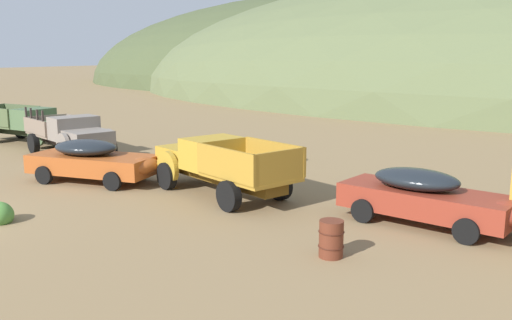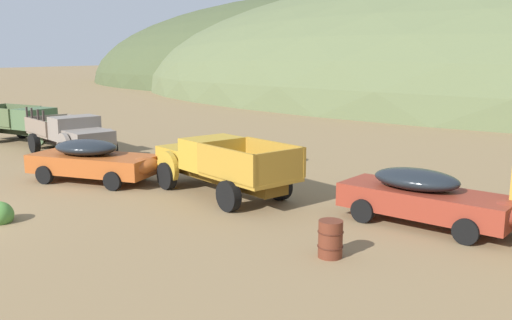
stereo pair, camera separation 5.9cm
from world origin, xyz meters
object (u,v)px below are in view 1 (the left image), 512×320
(car_rust_red, at_px, (430,198))
(oil_drum_spare, at_px, (331,239))
(truck_weathered_green, at_px, (32,125))
(car_oxide_orange, at_px, (96,160))
(truck_primer_gray, at_px, (74,135))
(truck_mustard, at_px, (215,164))

(car_rust_red, xyz_separation_m, oil_drum_spare, (-1.33, -3.63, -0.37))
(car_rust_red, distance_m, oil_drum_spare, 3.88)
(truck_weathered_green, bearing_deg, car_oxide_orange, -26.31)
(oil_drum_spare, bearing_deg, truck_weathered_green, 161.31)
(truck_weathered_green, height_order, oil_drum_spare, truck_weathered_green)
(truck_weathered_green, relative_size, car_oxide_orange, 1.21)
(car_oxide_orange, relative_size, oil_drum_spare, 5.91)
(truck_primer_gray, bearing_deg, oil_drum_spare, -2.41)
(truck_primer_gray, relative_size, car_rust_red, 1.20)
(truck_mustard, relative_size, oil_drum_spare, 7.00)
(car_rust_red, height_order, oil_drum_spare, car_rust_red)
(car_oxide_orange, xyz_separation_m, car_rust_red, (11.99, 1.13, -0.00))
(truck_primer_gray, distance_m, car_rust_red, 16.90)
(car_oxide_orange, bearing_deg, truck_primer_gray, 135.64)
(truck_weathered_green, xyz_separation_m, car_oxide_orange, (9.65, -4.37, -0.21))
(car_rust_red, bearing_deg, truck_mustard, -172.05)
(truck_weathered_green, bearing_deg, truck_primer_gray, -17.53)
(truck_weathered_green, distance_m, truck_mustard, 14.72)
(car_oxide_orange, xyz_separation_m, oil_drum_spare, (10.66, -2.50, -0.37))
(truck_mustard, height_order, car_rust_red, truck_mustard)
(car_oxide_orange, distance_m, car_rust_red, 12.04)
(truck_weathered_green, xyz_separation_m, truck_mustard, (14.34, -3.31, -0.02))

